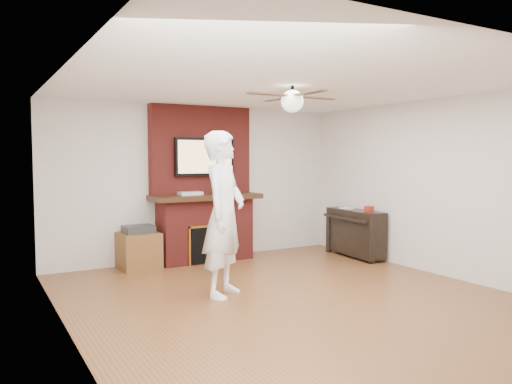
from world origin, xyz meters
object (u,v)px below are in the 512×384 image
person (224,214)px  side_table (139,249)px  piano (355,232)px  fireplace (204,199)px

person → side_table: bearing=61.7°
piano → fireplace: bearing=160.5°
fireplace → side_table: fireplace is taller
fireplace → piano: bearing=-23.9°
fireplace → side_table: (-1.10, -0.07, -0.70)m
person → side_table: 2.14m
person → fireplace: bearing=31.2°
person → piano: person is taller
side_table → person: bearing=-79.3°
fireplace → side_table: bearing=-176.5°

